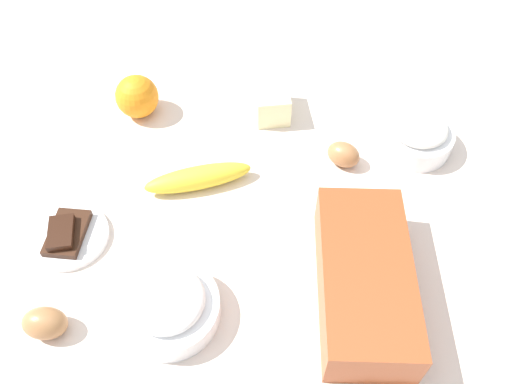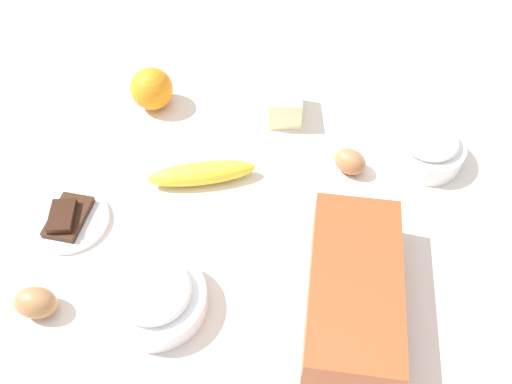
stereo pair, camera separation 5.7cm
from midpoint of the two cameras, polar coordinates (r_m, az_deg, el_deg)
name	(u,v)px [view 1 (the left image)]	position (r m, az deg, el deg)	size (l,w,h in m)	color
ground_plane	(256,210)	(0.92, -1.77, -2.02)	(2.40, 2.40, 0.02)	beige
loaf_pan	(364,279)	(0.79, 9.64, -9.31)	(0.30, 0.17, 0.08)	#9E4723
flour_bowl	(417,135)	(1.01, 15.49, 5.93)	(0.13, 0.13, 0.07)	white
sugar_bowl	(168,305)	(0.79, -11.54, -12.02)	(0.15, 0.15, 0.07)	white
banana	(198,178)	(0.93, -8.00, 1.47)	(0.19, 0.04, 0.04)	yellow
orange_fruit	(137,96)	(1.07, -14.26, 9.93)	(0.08, 0.08, 0.08)	orange
butter_block	(271,101)	(1.05, 0.10, 9.72)	(0.09, 0.06, 0.06)	#F4EDB2
egg_near_butter	(343,154)	(0.96, 7.79, 3.98)	(0.05, 0.05, 0.06)	#A36E42
egg_beside_bowl	(45,323)	(0.84, -23.73, -12.94)	(0.05, 0.05, 0.07)	#A67043
chocolate_plate	(68,235)	(0.92, -21.36, -4.47)	(0.13, 0.13, 0.03)	white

